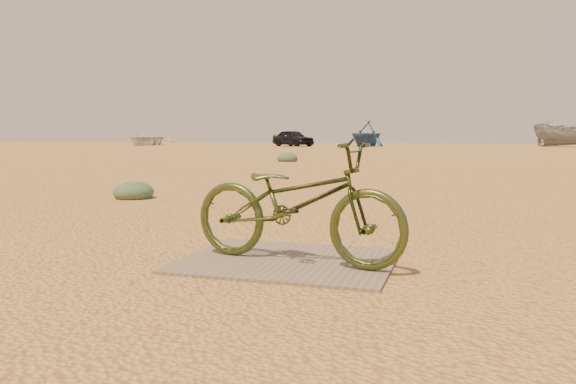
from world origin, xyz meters
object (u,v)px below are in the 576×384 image
(plywood_board, at_px, (288,261))
(boat_far_left, at_px, (367,133))
(boat_mid_right, at_px, (570,134))
(car, at_px, (293,138))
(bicycle, at_px, (296,203))
(boat_near_left, at_px, (146,139))

(plywood_board, distance_m, boat_far_left, 42.16)
(plywood_board, bearing_deg, boat_mid_right, 78.43)
(boat_mid_right, bearing_deg, car, 119.41)
(car, bearing_deg, bicycle, -129.49)
(car, bearing_deg, boat_mid_right, -45.20)
(plywood_board, relative_size, bicycle, 0.93)
(boat_near_left, bearing_deg, plywood_board, -70.44)
(boat_far_left, xyz_separation_m, boat_mid_right, (15.44, 2.93, -0.03))
(boat_near_left, relative_size, boat_mid_right, 1.08)
(car, bearing_deg, boat_near_left, 120.81)
(bicycle, relative_size, car, 0.42)
(plywood_board, relative_size, boat_far_left, 0.39)
(boat_near_left, bearing_deg, car, -15.93)
(boat_far_left, bearing_deg, boat_mid_right, 35.68)
(bicycle, bearing_deg, boat_near_left, 41.77)
(car, height_order, boat_near_left, car)
(boat_mid_right, bearing_deg, boat_far_left, 119.01)
(car, bearing_deg, plywood_board, -129.58)
(bicycle, bearing_deg, boat_far_left, 17.79)
(plywood_board, height_order, boat_mid_right, boat_mid_right)
(car, bearing_deg, boat_far_left, -44.16)
(boat_near_left, xyz_separation_m, boat_mid_right, (35.46, 3.49, 0.43))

